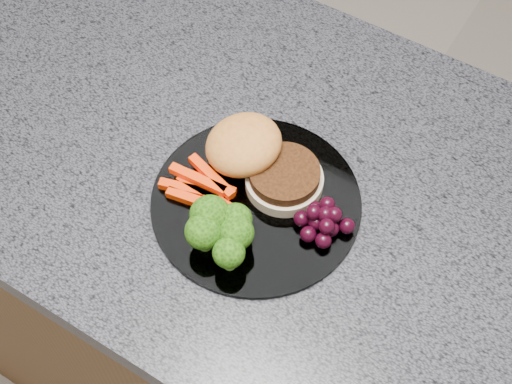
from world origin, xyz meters
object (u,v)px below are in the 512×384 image
at_px(plate, 256,202).
at_px(burger, 258,159).
at_px(island_cabinet, 235,296).
at_px(grape_bunch, 323,221).

xyz_separation_m(plate, burger, (-0.02, 0.04, 0.03)).
bearing_deg(island_cabinet, burger, -13.84).
relative_size(plate, burger, 1.44).
relative_size(island_cabinet, burger, 6.66).
relative_size(plate, grape_bunch, 3.68).
distance_m(burger, grape_bunch, 0.12).
distance_m(plate, burger, 0.05).
bearing_deg(island_cabinet, plate, -34.72).
xyz_separation_m(island_cabinet, grape_bunch, (0.17, -0.05, 0.49)).
bearing_deg(burger, grape_bunch, -30.00).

